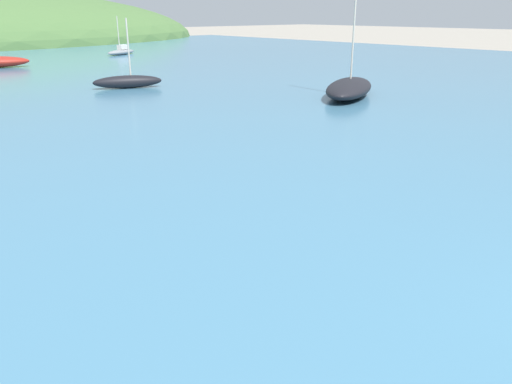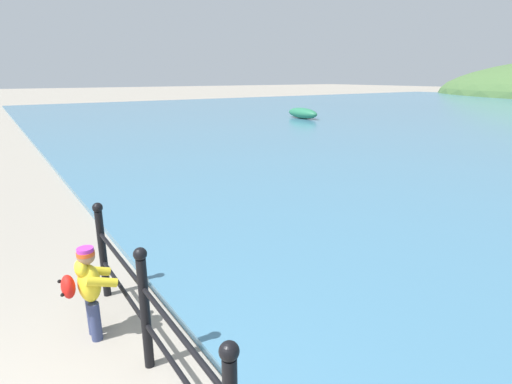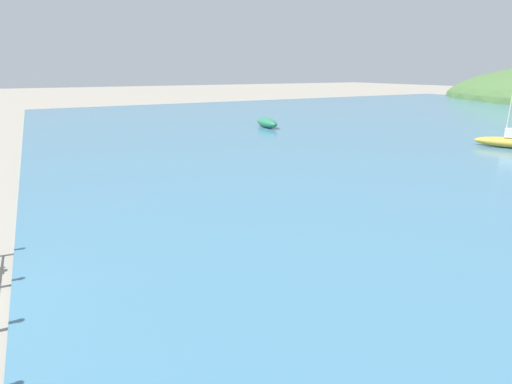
# 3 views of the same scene
# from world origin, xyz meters

# --- Properties ---
(iron_railing) EXTENTS (4.70, 0.12, 1.21)m
(iron_railing) POSITION_xyz_m (-0.04, 1.50, 0.64)
(iron_railing) COLOR black
(iron_railing) RESTS_ON ground
(child_in_coat) EXTENTS (0.38, 0.53, 1.00)m
(child_in_coat) POSITION_xyz_m (-1.56, 1.17, 0.61)
(child_in_coat) COLOR navy
(child_in_coat) RESTS_ON ground
(boat_red_dinghy) EXTENTS (2.85, 1.11, 0.64)m
(boat_red_dinghy) POSITION_xyz_m (-16.80, 16.94, 0.42)
(boat_red_dinghy) COLOR #287551
(boat_red_dinghy) RESTS_ON water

